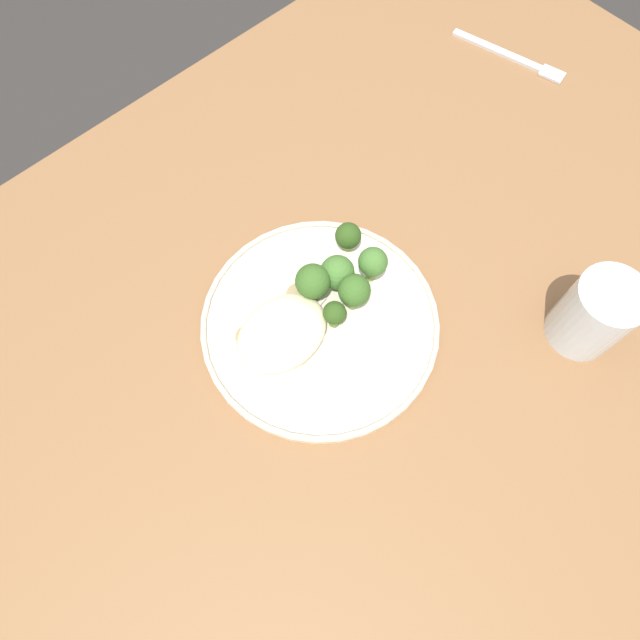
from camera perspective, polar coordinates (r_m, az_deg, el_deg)
ground at (r=1.41m, az=1.99°, el=-13.19°), size 6.00×6.00×0.00m
wooden_dining_table at (r=0.77m, az=3.55°, el=-4.03°), size 1.40×1.00×0.74m
dinner_plate at (r=0.69m, az=0.00°, el=-0.38°), size 0.29×0.29×0.02m
noodle_bed at (r=0.67m, az=-3.81°, el=-1.32°), size 0.12×0.09×0.03m
seared_scallop_front_small at (r=0.68m, az=-4.66°, el=-0.80°), size 0.03×0.03×0.02m
seared_scallop_tiny_bay at (r=0.67m, az=-5.56°, el=-3.28°), size 0.03×0.03×0.01m
seared_scallop_large_seared at (r=0.67m, az=-2.15°, el=-3.43°), size 0.02×0.02×0.02m
seared_scallop_center_golden at (r=0.70m, az=-2.08°, el=2.34°), size 0.03×0.03×0.01m
seared_scallop_tilted_round at (r=0.68m, az=-7.22°, el=-1.80°), size 0.03×0.03×0.01m
broccoli_floret_center_pile at (r=0.69m, az=5.30°, el=5.73°), size 0.04×0.04×0.06m
broccoli_floret_left_leaning at (r=0.67m, az=3.44°, el=2.92°), size 0.04×0.04×0.06m
broccoli_floret_split_head at (r=0.67m, az=1.46°, el=0.63°), size 0.03×0.03×0.04m
broccoli_floret_tall_stalk at (r=0.72m, az=2.82°, el=8.36°), size 0.03×0.03×0.04m
broccoli_floret_right_tilted at (r=0.67m, az=-0.72°, el=3.83°), size 0.04×0.04×0.06m
broccoli_floret_rear_charred at (r=0.69m, az=1.73°, el=4.75°), size 0.04×0.04×0.05m
onion_sliver_curled_piece at (r=0.70m, az=-0.58°, el=1.04°), size 0.04×0.01×0.00m
onion_sliver_long_sliver at (r=0.69m, az=1.82°, el=-0.98°), size 0.05×0.02×0.00m
onion_sliver_pale_crescent at (r=0.71m, az=4.49°, el=2.90°), size 0.05×0.02×0.00m
water_glass at (r=0.73m, az=25.57°, el=0.33°), size 0.08×0.08×0.10m
dinner_fork at (r=1.02m, az=18.62°, el=23.67°), size 0.06×0.18×0.00m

